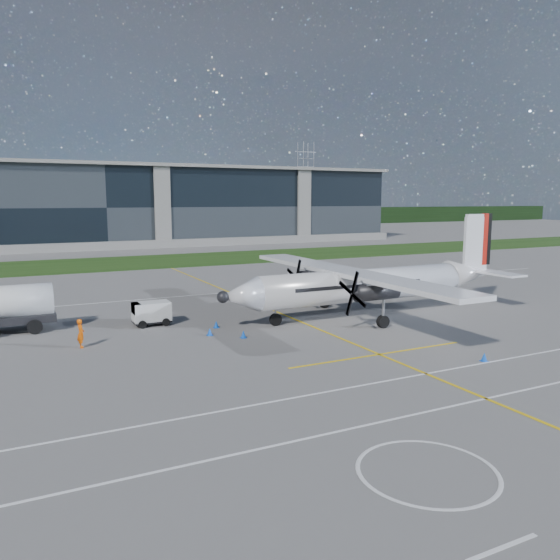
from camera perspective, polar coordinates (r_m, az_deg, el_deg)
ground at (r=73.40m, az=-13.72°, el=1.16°), size 400.00×400.00×0.00m
grass_strip at (r=81.17m, az=-14.98°, el=1.80°), size 400.00×18.00×0.04m
terminal_building at (r=112.22m, az=-18.47°, el=7.24°), size 120.00×20.00×15.00m
tree_line at (r=171.92m, az=-21.27°, el=5.87°), size 400.00×6.00×6.00m
pylon_east at (r=207.42m, az=2.68°, el=10.09°), size 9.00×4.60×30.00m
yellow_taxiway_centerline at (r=46.14m, az=-1.65°, el=-2.80°), size 0.20×70.00×0.01m
white_lane_line at (r=25.07m, az=15.93°, el=-12.92°), size 90.00×0.15×0.01m
turboprop_aircraft at (r=42.92m, az=9.59°, el=1.49°), size 25.05×25.98×7.79m
baggage_tug at (r=40.42m, az=-13.28°, el=-3.44°), size 2.80×1.68×1.68m
ground_crew_person at (r=35.52m, az=-20.11°, el=-5.05°), size 0.60×0.84×2.06m
safety_cone_stbdwing at (r=53.13m, az=-1.23°, el=-1.04°), size 0.36×0.36×0.50m
safety_cone_nose_port at (r=35.92m, az=-3.85°, el=-5.67°), size 0.36×0.36×0.50m
safety_cone_portwing at (r=32.89m, az=20.56°, el=-7.54°), size 0.36×0.36×0.50m
safety_cone_fwd at (r=36.80m, az=-7.36°, el=-5.38°), size 0.36×0.36×0.50m
safety_cone_nose_stbd at (r=38.88m, az=-6.68°, el=-4.62°), size 0.36×0.36×0.50m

